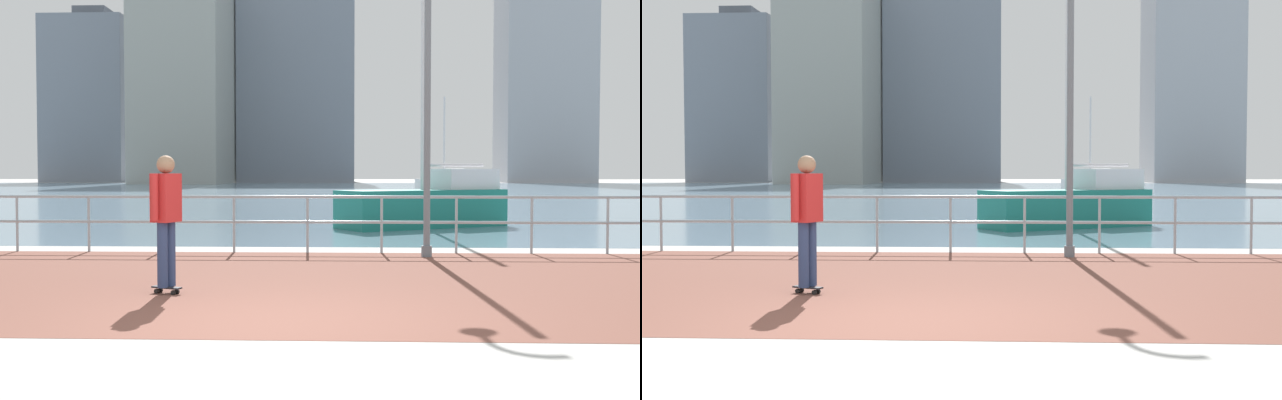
% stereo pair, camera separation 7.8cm
% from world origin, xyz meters
% --- Properties ---
extents(ground, '(220.00, 220.00, 0.00)m').
position_xyz_m(ground, '(0.00, 40.00, 0.00)').
color(ground, '#ADAAA5').
extents(brick_paving, '(28.00, 7.23, 0.01)m').
position_xyz_m(brick_paving, '(0.00, 2.96, 0.00)').
color(brick_paving, brown).
rests_on(brick_paving, ground).
extents(harbor_water, '(180.00, 88.00, 0.00)m').
position_xyz_m(harbor_water, '(0.00, 51.57, 0.00)').
color(harbor_water, '#6B899E').
rests_on(harbor_water, ground).
extents(waterfront_railing, '(25.25, 0.06, 1.09)m').
position_xyz_m(waterfront_railing, '(0.00, 6.57, 0.75)').
color(waterfront_railing, '#9EADB7').
rests_on(waterfront_railing, ground).
extents(lamppost, '(0.79, 0.45, 5.79)m').
position_xyz_m(lamppost, '(2.04, 5.92, 3.20)').
color(lamppost, slate).
rests_on(lamppost, ground).
extents(skateboarder, '(0.41, 0.54, 1.73)m').
position_xyz_m(skateboarder, '(-1.49, 1.83, 1.04)').
color(skateboarder, black).
rests_on(skateboarder, ground).
extents(sailboat_ivory, '(3.77, 4.90, 6.78)m').
position_xyz_m(sailboat_ivory, '(7.47, 43.97, 0.65)').
color(sailboat_ivory, white).
rests_on(sailboat_ivory, ground).
extents(sailboat_yellow, '(4.93, 3.78, 6.81)m').
position_xyz_m(sailboat_yellow, '(2.96, 13.17, 0.65)').
color(sailboat_yellow, '#197266').
rests_on(sailboat_yellow, ground).
extents(tower_steel, '(16.85, 16.96, 31.63)m').
position_xyz_m(tower_steel, '(-7.00, 104.83, 14.98)').
color(tower_steel, slate).
rests_on(tower_steel, ground).
extents(tower_glass, '(12.64, 10.97, 41.08)m').
position_xyz_m(tower_glass, '(29.24, 101.63, 19.71)').
color(tower_glass, '#A3A8B2').
rests_on(tower_glass, ground).
extents(tower_beige, '(12.47, 14.22, 26.85)m').
position_xyz_m(tower_beige, '(-39.02, 105.72, 12.60)').
color(tower_beige, slate).
rests_on(tower_beige, ground).
extents(tower_slate, '(11.31, 16.62, 28.66)m').
position_xyz_m(tower_slate, '(-21.32, 90.26, 13.50)').
color(tower_slate, '#939993').
rests_on(tower_slate, ground).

